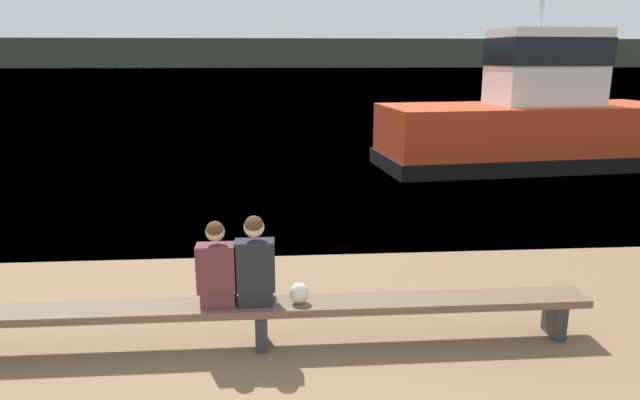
% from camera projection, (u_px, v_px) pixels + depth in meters
% --- Properties ---
extents(water_surface, '(240.00, 240.00, 0.00)m').
position_uv_depth(water_surface, '(274.00, 70.00, 124.80)').
color(water_surface, '#426B8E').
rests_on(water_surface, ground).
extents(far_shoreline, '(600.00, 12.00, 7.17)m').
position_uv_depth(far_shoreline, '(274.00, 53.00, 147.96)').
color(far_shoreline, '#424738').
rests_on(far_shoreline, ground).
extents(bench_main, '(7.07, 0.42, 0.49)m').
position_uv_depth(bench_main, '(261.00, 311.00, 6.03)').
color(bench_main, brown).
rests_on(bench_main, ground).
extents(person_left, '(0.41, 0.37, 0.92)m').
position_uv_depth(person_left, '(217.00, 269.00, 5.88)').
color(person_left, '#56282D').
rests_on(person_left, bench_main).
extents(person_right, '(0.41, 0.37, 0.97)m').
position_uv_depth(person_right, '(255.00, 265.00, 5.90)').
color(person_right, black).
rests_on(person_right, bench_main).
extents(shopping_bag, '(0.20, 0.16, 0.23)m').
position_uv_depth(shopping_bag, '(299.00, 293.00, 5.99)').
color(shopping_bag, beige).
rests_on(shopping_bag, bench_main).
extents(tugboat_red, '(8.43, 3.79, 6.80)m').
position_uv_depth(tugboat_red, '(530.00, 124.00, 15.81)').
color(tugboat_red, red).
rests_on(tugboat_red, water_surface).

